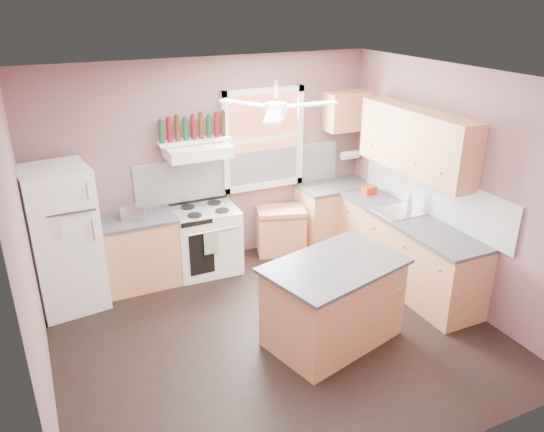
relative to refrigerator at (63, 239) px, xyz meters
name	(u,v)px	position (x,y,z in m)	size (l,w,h in m)	color
floor	(275,333)	(1.91, -1.56, -0.84)	(4.50, 4.50, 0.00)	black
ceiling	(276,79)	(1.91, -1.56, 1.86)	(4.50, 4.50, 0.00)	white
wall_back	(209,163)	(1.91, 0.47, 0.51)	(4.50, 0.05, 2.70)	#745052
wall_right	(454,186)	(4.18, -1.56, 0.51)	(0.05, 4.00, 2.70)	#745052
wall_left	(25,266)	(-0.37, -1.56, 0.51)	(0.05, 4.00, 2.70)	#745052
backsplash_back	(242,173)	(2.36, 0.43, 0.33)	(2.90, 0.03, 0.55)	white
backsplash_right	(432,192)	(4.14, -1.26, 0.33)	(0.03, 2.60, 0.55)	white
window_view	(263,139)	(2.66, 0.42, 0.76)	(1.00, 0.02, 1.20)	brown
window_frame	(263,140)	(2.66, 0.40, 0.76)	(1.16, 0.07, 1.36)	white
refrigerator	(63,239)	(0.00, 0.00, 0.00)	(0.72, 0.70, 1.69)	white
base_cabinet_left	(140,252)	(0.85, 0.14, -0.41)	(0.90, 0.60, 0.86)	#BB7E4E
counter_left	(136,219)	(0.85, 0.14, 0.04)	(0.92, 0.62, 0.04)	#404042
toaster	(134,212)	(0.82, 0.11, 0.15)	(0.28, 0.16, 0.18)	silver
stove	(206,240)	(1.71, 0.13, -0.41)	(0.81, 0.64, 0.86)	white
range_hood	(197,151)	(1.68, 0.19, 0.78)	(0.78, 0.50, 0.14)	white
bottle_shelf	(194,141)	(1.68, 0.31, 0.88)	(0.90, 0.26, 0.03)	white
cart	(281,230)	(2.83, 0.19, -0.52)	(0.65, 0.44, 0.65)	#BB7E4E
base_cabinet_corner	(334,215)	(3.66, 0.14, -0.41)	(1.00, 0.60, 0.86)	#BB7E4E
base_cabinet_right	(406,252)	(3.86, -1.26, -0.41)	(0.60, 2.20, 0.86)	#BB7E4E
counter_corner	(335,186)	(3.66, 0.14, 0.04)	(1.02, 0.62, 0.04)	#404042
counter_right	(410,219)	(3.85, -1.26, 0.04)	(0.62, 2.22, 0.04)	#404042
sink	(399,212)	(3.85, -1.06, 0.05)	(0.55, 0.45, 0.03)	silver
faucet	(410,204)	(4.01, -1.06, 0.13)	(0.03, 0.03, 0.14)	silver
upper_cabinet_right	(416,141)	(3.99, -1.06, 0.94)	(0.33, 1.80, 0.76)	#BB7E4E
upper_cabinet_corner	(346,111)	(3.86, 0.27, 1.06)	(0.60, 0.33, 0.52)	#BB7E4E
paper_towel	(350,155)	(3.98, 0.30, 0.41)	(0.12, 0.12, 0.26)	white
island	(333,304)	(2.41, -1.89, -0.41)	(1.31, 0.83, 0.86)	#BB7E4E
island_top	(335,266)	(2.41, -1.89, 0.04)	(1.39, 0.91, 0.04)	#404042
ceiling_fan_hub	(276,108)	(1.91, -1.56, 1.61)	(0.20, 0.20, 0.08)	white
soap_bottle	(409,201)	(3.96, -1.08, 0.19)	(0.10, 0.10, 0.26)	silver
red_caddy	(369,190)	(3.88, -0.36, 0.11)	(0.18, 0.12, 0.10)	#B72A0F
wine_bottles	(194,128)	(1.68, 0.31, 1.04)	(0.86, 0.06, 0.31)	#143819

